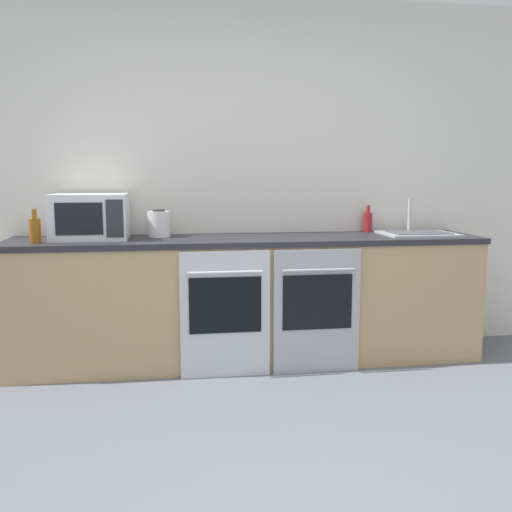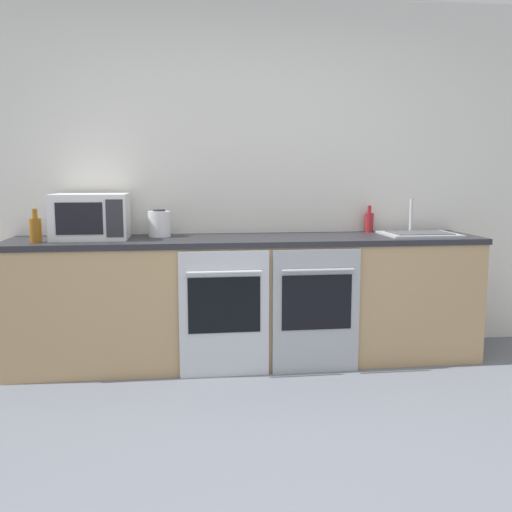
# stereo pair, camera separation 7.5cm
# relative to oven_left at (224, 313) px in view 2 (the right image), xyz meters

# --- Properties ---
(ground_plane) EXTENTS (16.00, 16.00, 0.00)m
(ground_plane) POSITION_rel_oven_left_xyz_m (0.19, -1.47, -0.43)
(ground_plane) COLOR slate
(wall_back) EXTENTS (10.00, 0.06, 2.60)m
(wall_back) POSITION_rel_oven_left_xyz_m (0.19, 0.66, 0.87)
(wall_back) COLOR silver
(wall_back) RESTS_ON ground_plane
(counter_back) EXTENTS (3.29, 0.63, 0.89)m
(counter_back) POSITION_rel_oven_left_xyz_m (0.19, 0.32, 0.02)
(counter_back) COLOR tan
(counter_back) RESTS_ON ground_plane
(oven_left) EXTENTS (0.59, 0.06, 0.84)m
(oven_left) POSITION_rel_oven_left_xyz_m (0.00, 0.00, 0.00)
(oven_left) COLOR silver
(oven_left) RESTS_ON ground_plane
(oven_right) EXTENTS (0.59, 0.06, 0.84)m
(oven_right) POSITION_rel_oven_left_xyz_m (0.61, 0.00, 0.00)
(oven_right) COLOR #A8AAAF
(oven_right) RESTS_ON ground_plane
(microwave) EXTENTS (0.50, 0.41, 0.31)m
(microwave) POSITION_rel_oven_left_xyz_m (-0.88, 0.38, 0.62)
(microwave) COLOR silver
(microwave) RESTS_ON counter_back
(bottle_amber) EXTENTS (0.08, 0.08, 0.22)m
(bottle_amber) POSITION_rel_oven_left_xyz_m (-1.20, 0.19, 0.55)
(bottle_amber) COLOR #8C5114
(bottle_amber) RESTS_ON counter_back
(bottle_red) EXTENTS (0.07, 0.07, 0.20)m
(bottle_red) POSITION_rel_oven_left_xyz_m (1.15, 0.57, 0.54)
(bottle_red) COLOR maroon
(bottle_red) RESTS_ON counter_back
(kettle) EXTENTS (0.16, 0.16, 0.19)m
(kettle) POSITION_rel_oven_left_xyz_m (-0.42, 0.45, 0.55)
(kettle) COLOR white
(kettle) RESTS_ON counter_back
(sink) EXTENTS (0.52, 0.41, 0.26)m
(sink) POSITION_rel_oven_left_xyz_m (1.45, 0.32, 0.48)
(sink) COLOR #B7BABF
(sink) RESTS_ON counter_back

